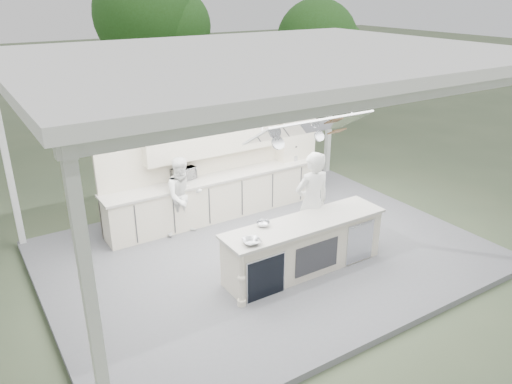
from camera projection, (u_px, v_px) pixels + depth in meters
ground at (266, 257)px, 9.64m from camera, size 90.00×90.00×0.00m
stage_deck at (266, 254)px, 9.61m from camera, size 8.00×6.00×0.12m
tent at (269, 60)px, 8.21m from camera, size 8.20×6.20×3.86m
demo_island at (304, 246)px, 8.79m from camera, size 3.10×0.79×0.95m
back_counter at (219, 196)px, 10.89m from camera, size 5.08×0.72×0.95m
back_wall_unit at (231, 147)px, 10.90m from camera, size 5.05×0.48×2.25m
tree_cluster at (94, 38)px, 15.92m from camera, size 19.55×9.40×5.85m
head_chef at (312, 203)px, 9.24m from camera, size 0.76×0.53×1.99m
sous_chef at (183, 196)px, 10.00m from camera, size 0.80×0.62×1.63m
toaster_oven at (183, 174)px, 10.44m from camera, size 0.56×0.46×0.27m
bowl_large at (252, 242)px, 7.87m from camera, size 0.35×0.35×0.07m
bowl_small at (263, 224)px, 8.46m from camera, size 0.23×0.23×0.07m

